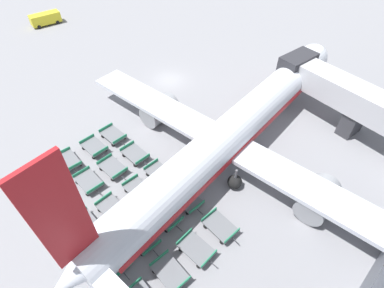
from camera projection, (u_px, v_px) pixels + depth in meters
ground_plane at (169, 80)px, 40.81m from camera, size 500.00×500.00×0.00m
jet_bridge at (379, 117)px, 29.80m from camera, size 20.08×6.34×5.79m
airplane at (231, 134)px, 28.80m from camera, size 36.26×39.68×13.12m
service_van at (45, 19)px, 52.71m from camera, size 2.87×5.21×1.92m
baggage_dolly_row_near_col_a at (42, 175)px, 28.43m from camera, size 3.42×1.90×0.92m
baggage_dolly_row_near_col_b at (61, 200)px, 26.47m from camera, size 3.44×1.95×0.92m
baggage_dolly_row_near_col_c at (86, 225)px, 24.67m from camera, size 3.41×1.87×0.92m
baggage_dolly_row_near_col_d at (113, 260)px, 22.62m from camera, size 3.42×1.90×0.92m
baggage_dolly_row_mid_a_col_a at (68, 161)px, 29.72m from camera, size 3.45×1.98×0.92m
baggage_dolly_row_mid_a_col_b at (89, 181)px, 27.90m from camera, size 3.42×1.90×0.92m
baggage_dolly_row_mid_a_col_c at (113, 209)px, 25.79m from camera, size 3.44×1.94×0.92m
baggage_dolly_row_mid_a_col_d at (142, 238)px, 23.90m from camera, size 3.43×1.93×0.92m
baggage_dolly_row_mid_a_col_e at (170, 273)px, 21.94m from camera, size 3.45×1.98×0.92m
baggage_dolly_row_mid_b_col_a at (94, 147)px, 31.09m from camera, size 3.42×1.91×0.92m
baggage_dolly_row_mid_b_col_b at (113, 168)px, 29.09m from camera, size 3.43×1.92×0.92m
baggage_dolly_row_mid_b_col_c at (139, 190)px, 27.20m from camera, size 3.43×1.92×0.92m
baggage_dolly_row_mid_b_col_d at (165, 216)px, 25.30m from camera, size 3.43×1.93×0.92m
baggage_dolly_row_mid_b_col_e at (196, 249)px, 23.23m from camera, size 3.44×1.94×0.92m
baggage_dolly_row_far_col_a at (113, 135)px, 32.37m from camera, size 3.42×1.91×0.92m
baggage_dolly_row_far_col_b at (135, 154)px, 30.36m from camera, size 3.41×1.87×0.92m
baggage_dolly_row_far_col_c at (160, 173)px, 28.58m from camera, size 3.41×1.88×0.92m
baggage_dolly_row_far_col_d at (187, 199)px, 26.50m from camera, size 3.44×1.95×0.92m
baggage_dolly_row_far_col_e at (220, 226)px, 24.60m from camera, size 3.44×1.94×0.92m
stand_guidance_stripe at (161, 196)px, 27.30m from camera, size 2.70×25.46×0.01m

